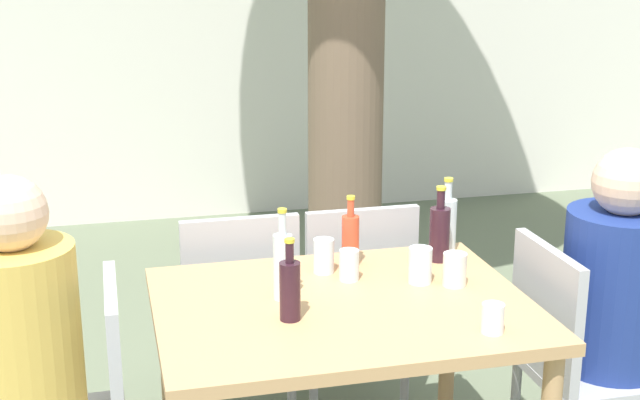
{
  "coord_description": "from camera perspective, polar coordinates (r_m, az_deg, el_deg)",
  "views": [
    {
      "loc": [
        -0.69,
        -2.5,
        1.85
      ],
      "look_at": [
        0.0,
        0.3,
        1.02
      ],
      "focal_mm": 50.0,
      "sensor_mm": 36.0,
      "label": 1
    }
  ],
  "objects": [
    {
      "name": "cafe_building_wall",
      "position": [
        6.15,
        -7.51,
        11.69
      ],
      "size": [
        10.0,
        0.08,
        2.8
      ],
      "color": "white",
      "rests_on": "ground_plane"
    },
    {
      "name": "dining_table_front",
      "position": [
        2.85,
        1.46,
        -8.34
      ],
      "size": [
        1.17,
        0.91,
        0.77
      ],
      "color": "tan",
      "rests_on": "ground_plane"
    },
    {
      "name": "patio_chair_1",
      "position": [
        3.22,
        15.82,
        -9.39
      ],
      "size": [
        0.44,
        0.44,
        0.89
      ],
      "rotation": [
        0.0,
        0.0,
        1.57
      ],
      "color": "#B2B2B7",
      "rests_on": "ground_plane"
    },
    {
      "name": "patio_chair_2",
      "position": [
        3.49,
        -5.3,
        -6.74
      ],
      "size": [
        0.44,
        0.44,
        0.89
      ],
      "rotation": [
        0.0,
        0.0,
        3.14
      ],
      "color": "#B2B2B7",
      "rests_on": "ground_plane"
    },
    {
      "name": "patio_chair_3",
      "position": [
        3.59,
        2.16,
        -6.07
      ],
      "size": [
        0.44,
        0.44,
        0.89
      ],
      "rotation": [
        0.0,
        0.0,
        3.14
      ],
      "color": "#B2B2B7",
      "rests_on": "ground_plane"
    },
    {
      "name": "person_seated_1",
      "position": [
        3.31,
        19.37,
        -8.07
      ],
      "size": [
        0.58,
        0.37,
        1.22
      ],
      "rotation": [
        0.0,
        0.0,
        1.57
      ],
      "color": "#383842",
      "rests_on": "ground_plane"
    },
    {
      "name": "wine_bottle_0",
      "position": [
        2.65,
        -1.93,
        -5.69
      ],
      "size": [
        0.06,
        0.06,
        0.26
      ],
      "color": "#331923",
      "rests_on": "dining_table_front"
    },
    {
      "name": "water_bottle_1",
      "position": [
        3.26,
        8.12,
        -1.5
      ],
      "size": [
        0.07,
        0.07,
        0.28
      ],
      "color": "silver",
      "rests_on": "dining_table_front"
    },
    {
      "name": "wine_bottle_2",
      "position": [
        3.16,
        7.66,
        -2.05
      ],
      "size": [
        0.07,
        0.07,
        0.27
      ],
      "color": "#331923",
      "rests_on": "dining_table_front"
    },
    {
      "name": "water_bottle_3",
      "position": [
        2.8,
        -2.39,
        -4.13
      ],
      "size": [
        0.06,
        0.06,
        0.3
      ],
      "color": "silver",
      "rests_on": "dining_table_front"
    },
    {
      "name": "soda_bottle_4",
      "position": [
        3.1,
        1.96,
        -2.47
      ],
      "size": [
        0.06,
        0.06,
        0.25
      ],
      "color": "#DB4C2D",
      "rests_on": "dining_table_front"
    },
    {
      "name": "drinking_glass_0",
      "position": [
        2.97,
        1.87,
        -4.18
      ],
      "size": [
        0.07,
        0.07,
        0.11
      ],
      "color": "silver",
      "rests_on": "dining_table_front"
    },
    {
      "name": "drinking_glass_1",
      "position": [
        2.63,
        11.0,
        -7.45
      ],
      "size": [
        0.07,
        0.07,
        0.09
      ],
      "color": "white",
      "rests_on": "dining_table_front"
    },
    {
      "name": "drinking_glass_2",
      "position": [
        2.96,
        8.61,
        -4.42
      ],
      "size": [
        0.08,
        0.08,
        0.11
      ],
      "color": "silver",
      "rests_on": "dining_table_front"
    },
    {
      "name": "drinking_glass_3",
      "position": [
        2.97,
        6.43,
        -4.17
      ],
      "size": [
        0.08,
        0.08,
        0.12
      ],
      "color": "white",
      "rests_on": "dining_table_front"
    },
    {
      "name": "drinking_glass_4",
      "position": [
        3.04,
        0.24,
        -3.6
      ],
      "size": [
        0.07,
        0.07,
        0.12
      ],
      "color": "white",
      "rests_on": "dining_table_front"
    }
  ]
}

